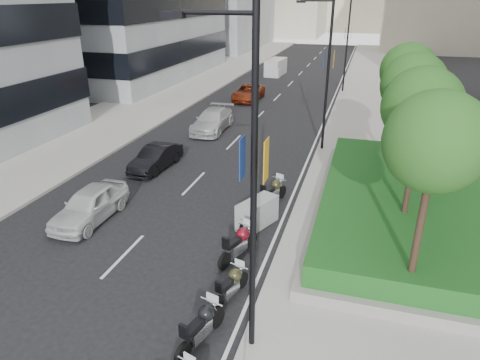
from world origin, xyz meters
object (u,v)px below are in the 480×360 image
at_px(motorcycle_3, 231,285).
at_px(motorcycle_6, 273,192).
at_px(lamp_post_1, 326,68).
at_px(motorcycle_4, 239,243).
at_px(lamp_post_0, 247,180).
at_px(motorcycle_5, 257,213).
at_px(car_c, 212,120).
at_px(lamp_post_2, 346,39).
at_px(delivery_van, 275,68).
at_px(motorcycle_2, 202,326).
at_px(car_b, 156,158).
at_px(car_a, 90,205).
at_px(car_d, 248,93).

xyz_separation_m(motorcycle_3, motorcycle_6, (-0.21, 7.06, 0.07)).
bearing_deg(lamp_post_1, motorcycle_4, -96.37).
distance_m(lamp_post_0, motorcycle_5, 8.10).
bearing_deg(car_c, motorcycle_5, -63.91).
height_order(lamp_post_0, motorcycle_6, lamp_post_0).
height_order(lamp_post_2, motorcycle_5, lamp_post_2).
bearing_deg(lamp_post_1, lamp_post_0, -90.00).
bearing_deg(car_c, delivery_van, 89.82).
height_order(lamp_post_0, motorcycle_4, lamp_post_0).
bearing_deg(motorcycle_2, motorcycle_3, 9.18).
relative_size(lamp_post_2, car_b, 2.29).
height_order(motorcycle_4, car_a, car_a).
bearing_deg(motorcycle_3, motorcycle_4, 26.55).
bearing_deg(car_c, motorcycle_2, -72.40).
bearing_deg(motorcycle_4, car_a, 101.24).
relative_size(lamp_post_1, motorcycle_5, 4.23).
height_order(motorcycle_2, motorcycle_5, motorcycle_5).
relative_size(lamp_post_0, lamp_post_1, 1.00).
relative_size(motorcycle_5, car_d, 0.42).
distance_m(motorcycle_3, car_d, 28.12).
relative_size(lamp_post_1, delivery_van, 1.99).
height_order(lamp_post_0, car_b, lamp_post_0).
xyz_separation_m(lamp_post_0, motorcycle_6, (-1.22, 8.88, -4.47)).
xyz_separation_m(motorcycle_6, car_b, (-7.21, 2.43, 0.05)).
height_order(motorcycle_5, motorcycle_6, motorcycle_5).
bearing_deg(lamp_post_0, car_c, 112.42).
bearing_deg(motorcycle_5, delivery_van, 34.52).
bearing_deg(delivery_van, motorcycle_2, -77.02).
bearing_deg(motorcycle_6, car_b, 93.23).
distance_m(car_a, car_c, 14.01).
distance_m(motorcycle_4, delivery_van, 39.34).
distance_m(car_c, car_d, 9.96).
xyz_separation_m(lamp_post_0, motorcycle_3, (-1.01, 1.82, -4.53)).
distance_m(lamp_post_0, lamp_post_2, 35.00).
height_order(lamp_post_1, car_b, lamp_post_1).
bearing_deg(motorcycle_4, motorcycle_6, 16.66).
xyz_separation_m(lamp_post_0, motorcycle_2, (-1.23, -0.23, -4.48)).
relative_size(lamp_post_1, car_c, 1.75).
xyz_separation_m(lamp_post_0, delivery_van, (-8.38, 42.83, -4.20)).
relative_size(lamp_post_1, motorcycle_3, 4.60).
bearing_deg(motorcycle_2, car_d, 28.23).
relative_size(lamp_post_0, delivery_van, 1.99).
relative_size(lamp_post_2, motorcycle_4, 4.05).
distance_m(motorcycle_4, car_c, 16.32).
height_order(lamp_post_2, car_b, lamp_post_2).
bearing_deg(lamp_post_2, motorcycle_6, -92.67).
distance_m(lamp_post_1, car_d, 15.11).
xyz_separation_m(lamp_post_2, car_d, (-7.97, -5.93, -4.37)).
relative_size(lamp_post_0, motorcycle_2, 4.16).
relative_size(lamp_post_1, car_a, 2.11).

